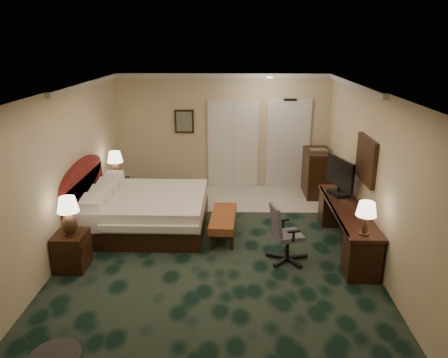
{
  "coord_description": "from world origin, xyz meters",
  "views": [
    {
      "loc": [
        0.3,
        -6.4,
        3.46
      ],
      "look_at": [
        0.11,
        0.6,
        1.2
      ],
      "focal_mm": 35.0,
      "sensor_mm": 36.0,
      "label": 1
    }
  ],
  "objects_px": {
    "nightstand_near": "(72,251)",
    "minibar": "(317,173)",
    "bed_bench": "(223,226)",
    "lamp_far": "(116,166)",
    "tv": "(340,177)",
    "nightstand_far": "(116,193)",
    "bed": "(148,212)",
    "desk_chair": "(288,233)",
    "lamp_near": "(69,216)",
    "desk": "(346,228)"
  },
  "relations": [
    {
      "from": "nightstand_near",
      "to": "minibar",
      "type": "relative_size",
      "value": 0.56
    },
    {
      "from": "nightstand_near",
      "to": "bed_bench",
      "type": "distance_m",
      "value": 2.63
    },
    {
      "from": "nightstand_near",
      "to": "lamp_far",
      "type": "bearing_deg",
      "value": 89.34
    },
    {
      "from": "tv",
      "to": "nightstand_far",
      "type": "bearing_deg",
      "value": 149.03
    },
    {
      "from": "bed",
      "to": "nightstand_far",
      "type": "bearing_deg",
      "value": 129.05
    },
    {
      "from": "lamp_far",
      "to": "bed_bench",
      "type": "xyz_separation_m",
      "value": [
        2.31,
        -1.46,
        -0.7
      ]
    },
    {
      "from": "nightstand_near",
      "to": "desk_chair",
      "type": "bearing_deg",
      "value": 5.4
    },
    {
      "from": "nightstand_far",
      "to": "lamp_near",
      "type": "height_order",
      "value": "lamp_near"
    },
    {
      "from": "lamp_far",
      "to": "minibar",
      "type": "height_order",
      "value": "lamp_far"
    },
    {
      "from": "lamp_near",
      "to": "desk",
      "type": "relative_size",
      "value": 0.25
    },
    {
      "from": "bed",
      "to": "desk",
      "type": "xyz_separation_m",
      "value": [
        3.54,
        -0.68,
        0.02
      ]
    },
    {
      "from": "nightstand_near",
      "to": "tv",
      "type": "distance_m",
      "value": 4.76
    },
    {
      "from": "tv",
      "to": "nightstand_near",
      "type": "bearing_deg",
      "value": -177.97
    },
    {
      "from": "bed",
      "to": "desk_chair",
      "type": "distance_m",
      "value": 2.77
    },
    {
      "from": "nightstand_far",
      "to": "desk",
      "type": "relative_size",
      "value": 0.24
    },
    {
      "from": "nightstand_far",
      "to": "lamp_near",
      "type": "xyz_separation_m",
      "value": [
        0.03,
        -2.68,
        0.59
      ]
    },
    {
      "from": "lamp_near",
      "to": "tv",
      "type": "xyz_separation_m",
      "value": [
        4.41,
        1.55,
        0.17
      ]
    },
    {
      "from": "bed_bench",
      "to": "tv",
      "type": "distance_m",
      "value": 2.3
    },
    {
      "from": "desk",
      "to": "tv",
      "type": "height_order",
      "value": "tv"
    },
    {
      "from": "bed_bench",
      "to": "minibar",
      "type": "bearing_deg",
      "value": 50.67
    },
    {
      "from": "lamp_near",
      "to": "desk_chair",
      "type": "distance_m",
      "value": 3.41
    },
    {
      "from": "minibar",
      "to": "bed_bench",
      "type": "bearing_deg",
      "value": -132.06
    },
    {
      "from": "bed",
      "to": "nightstand_far",
      "type": "xyz_separation_m",
      "value": [
        -0.91,
        1.12,
        -0.04
      ]
    },
    {
      "from": "lamp_far",
      "to": "desk",
      "type": "height_order",
      "value": "lamp_far"
    },
    {
      "from": "nightstand_far",
      "to": "desk",
      "type": "distance_m",
      "value": 4.8
    },
    {
      "from": "nightstand_near",
      "to": "nightstand_far",
      "type": "relative_size",
      "value": 0.97
    },
    {
      "from": "desk_chair",
      "to": "minibar",
      "type": "distance_m",
      "value": 3.35
    },
    {
      "from": "lamp_near",
      "to": "bed_bench",
      "type": "relative_size",
      "value": 0.5
    },
    {
      "from": "nightstand_near",
      "to": "bed",
      "type": "bearing_deg",
      "value": 59.02
    },
    {
      "from": "tv",
      "to": "desk_chair",
      "type": "bearing_deg",
      "value": -148.05
    },
    {
      "from": "lamp_near",
      "to": "tv",
      "type": "bearing_deg",
      "value": 19.35
    },
    {
      "from": "tv",
      "to": "desk",
      "type": "bearing_deg",
      "value": -105.95
    },
    {
      "from": "bed_bench",
      "to": "desk",
      "type": "distance_m",
      "value": 2.16
    },
    {
      "from": "nightstand_far",
      "to": "lamp_far",
      "type": "bearing_deg",
      "value": 55.07
    },
    {
      "from": "nightstand_near",
      "to": "desk_chair",
      "type": "xyz_separation_m",
      "value": [
        3.4,
        0.32,
        0.19
      ]
    },
    {
      "from": "nightstand_near",
      "to": "tv",
      "type": "relative_size",
      "value": 0.66
    },
    {
      "from": "lamp_near",
      "to": "bed_bench",
      "type": "xyz_separation_m",
      "value": [
        2.3,
        1.25,
        -0.68
      ]
    },
    {
      "from": "minibar",
      "to": "lamp_near",
      "type": "bearing_deg",
      "value": -140.98
    },
    {
      "from": "lamp_near",
      "to": "lamp_far",
      "type": "height_order",
      "value": "lamp_far"
    },
    {
      "from": "nightstand_far",
      "to": "minibar",
      "type": "distance_m",
      "value": 4.51
    },
    {
      "from": "nightstand_far",
      "to": "tv",
      "type": "relative_size",
      "value": 0.68
    },
    {
      "from": "nightstand_near",
      "to": "desk",
      "type": "xyz_separation_m",
      "value": [
        4.46,
        0.84,
        0.07
      ]
    },
    {
      "from": "nightstand_near",
      "to": "lamp_near",
      "type": "xyz_separation_m",
      "value": [
        0.03,
        -0.04,
        0.6
      ]
    },
    {
      "from": "desk_chair",
      "to": "minibar",
      "type": "height_order",
      "value": "minibar"
    },
    {
      "from": "nightstand_near",
      "to": "desk",
      "type": "relative_size",
      "value": 0.23
    },
    {
      "from": "bed",
      "to": "lamp_near",
      "type": "distance_m",
      "value": 1.87
    },
    {
      "from": "nightstand_near",
      "to": "desk",
      "type": "distance_m",
      "value": 4.54
    },
    {
      "from": "lamp_far",
      "to": "tv",
      "type": "bearing_deg",
      "value": -14.71
    },
    {
      "from": "lamp_near",
      "to": "lamp_far",
      "type": "relative_size",
      "value": 1.01
    },
    {
      "from": "nightstand_far",
      "to": "bed",
      "type": "bearing_deg",
      "value": -50.95
    }
  ]
}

